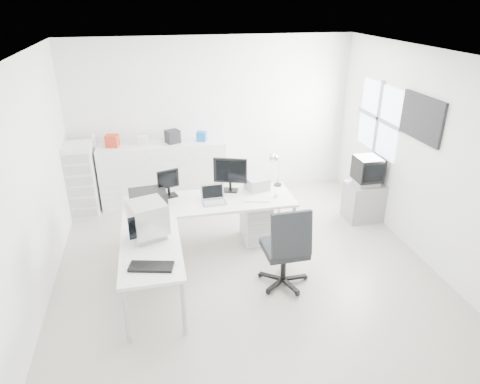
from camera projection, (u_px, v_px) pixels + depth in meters
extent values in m
cube|color=silver|center=(243.00, 263.00, 5.97)|extent=(5.00, 5.00, 0.01)
cube|color=white|center=(244.00, 54.00, 4.79)|extent=(5.00, 5.00, 0.01)
cube|color=white|center=(213.00, 118.00, 7.59)|extent=(5.00, 0.02, 2.80)
cube|color=white|center=(31.00, 187.00, 4.90)|extent=(0.02, 5.00, 2.80)
cube|color=white|center=(421.00, 155.00, 5.85)|extent=(0.02, 5.00, 2.80)
cube|color=white|center=(256.00, 221.00, 6.43)|extent=(0.40, 0.50, 0.60)
cube|color=black|center=(148.00, 197.00, 5.95)|extent=(0.54, 0.44, 0.18)
cube|color=white|center=(257.00, 200.00, 6.05)|extent=(0.39, 0.20, 0.02)
sphere|color=white|center=(276.00, 195.00, 6.14)|extent=(0.06, 0.06, 0.06)
cube|color=#A3A3A3|center=(257.00, 184.00, 6.36)|extent=(0.37, 0.34, 0.18)
cube|color=black|center=(151.00, 267.00, 4.56)|extent=(0.50, 0.30, 0.03)
cube|color=gray|center=(363.00, 201.00, 7.02)|extent=(0.57, 0.47, 0.62)
cube|color=white|center=(164.00, 173.00, 7.54)|extent=(2.17, 0.54, 1.08)
cube|color=#B7301A|center=(112.00, 141.00, 7.12)|extent=(0.24, 0.22, 0.20)
cube|color=white|center=(143.00, 140.00, 7.23)|extent=(0.18, 0.17, 0.15)
cube|color=black|center=(173.00, 136.00, 7.31)|extent=(0.28, 0.27, 0.22)
cube|color=#185BAA|center=(202.00, 136.00, 7.42)|extent=(0.20, 0.19, 0.16)
cylinder|color=white|center=(94.00, 141.00, 7.10)|extent=(0.07, 0.07, 0.22)
cube|color=white|center=(82.00, 180.00, 7.08)|extent=(0.43, 0.51, 1.23)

